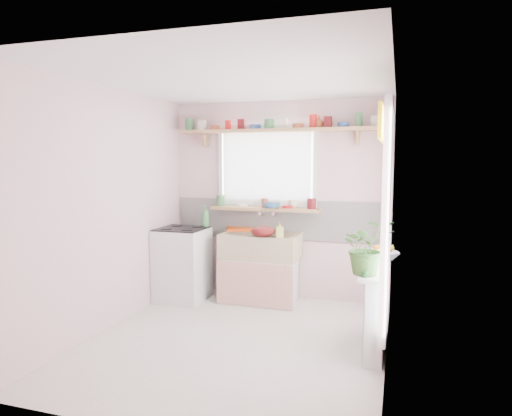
% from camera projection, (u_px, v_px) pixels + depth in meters
% --- Properties ---
extents(room, '(3.20, 3.20, 3.20)m').
position_uv_depth(room, '(321.00, 196.00, 4.92)').
color(room, silver).
rests_on(room, ground).
extents(sink_unit, '(0.95, 0.65, 1.11)m').
position_uv_depth(sink_unit, '(260.00, 267.00, 5.67)').
color(sink_unit, white).
rests_on(sink_unit, ground).
extents(cooker, '(0.58, 0.58, 0.93)m').
position_uv_depth(cooker, '(183.00, 264.00, 5.72)').
color(cooker, white).
rests_on(cooker, ground).
extents(radiator_ledge, '(0.22, 0.95, 0.78)m').
position_uv_depth(radiator_ledge, '(376.00, 308.00, 4.21)').
color(radiator_ledge, white).
rests_on(radiator_ledge, ground).
extents(windowsill, '(1.40, 0.22, 0.04)m').
position_uv_depth(windowsill, '(265.00, 209.00, 5.78)').
color(windowsill, tan).
rests_on(windowsill, room).
extents(pine_shelf, '(2.52, 0.24, 0.04)m').
position_uv_depth(pine_shelf, '(276.00, 130.00, 5.62)').
color(pine_shelf, tan).
rests_on(pine_shelf, room).
extents(shelf_crockery, '(2.47, 0.11, 0.12)m').
position_uv_depth(shelf_crockery, '(276.00, 124.00, 5.61)').
color(shelf_crockery, '#3F7F4C').
rests_on(shelf_crockery, pine_shelf).
extents(sill_crockery, '(1.35, 0.11, 0.12)m').
position_uv_depth(sill_crockery, '(265.00, 203.00, 5.77)').
color(sill_crockery, '#3F7F4C').
rests_on(sill_crockery, windowsill).
extents(dish_tray, '(0.44, 0.39, 0.04)m').
position_uv_depth(dish_tray, '(241.00, 229.00, 5.92)').
color(dish_tray, '#EB5314').
rests_on(dish_tray, sink_unit).
extents(colander, '(0.38, 0.38, 0.13)m').
position_uv_depth(colander, '(263.00, 231.00, 5.41)').
color(colander, '#5D0F11').
rests_on(colander, sink_unit).
extents(jade_plant, '(0.54, 0.51, 0.48)m').
position_uv_depth(jade_plant, '(367.00, 247.00, 3.89)').
color(jade_plant, '#356026').
rests_on(jade_plant, radiator_ledge).
extents(fruit_bowl, '(0.40, 0.40, 0.08)m').
position_uv_depth(fruit_bowl, '(382.00, 255.00, 4.53)').
color(fruit_bowl, silver).
rests_on(fruit_bowl, radiator_ledge).
extents(herb_pot, '(0.12, 0.09, 0.22)m').
position_uv_depth(herb_pot, '(364.00, 265.00, 3.80)').
color(herb_pot, '#245A25').
rests_on(herb_pot, radiator_ledge).
extents(soap_bottle_sink, '(0.11, 0.12, 0.19)m').
position_uv_depth(soap_bottle_sink, '(279.00, 229.00, 5.35)').
color(soap_bottle_sink, '#CCC15A').
rests_on(soap_bottle_sink, sink_unit).
extents(sill_cup, '(0.16, 0.16, 0.10)m').
position_uv_depth(sill_cup, '(293.00, 204.00, 5.72)').
color(sill_cup, white).
rests_on(sill_cup, windowsill).
extents(sill_bowl, '(0.24, 0.24, 0.07)m').
position_uv_depth(sill_bowl, '(271.00, 205.00, 5.68)').
color(sill_bowl, teal).
rests_on(sill_bowl, windowsill).
extents(shelf_vase, '(0.15, 0.15, 0.15)m').
position_uv_depth(shelf_vase, '(318.00, 122.00, 5.52)').
color(shelf_vase, '#B65E38').
rests_on(shelf_vase, pine_shelf).
extents(cooker_bottle, '(0.14, 0.14, 0.27)m').
position_uv_depth(cooker_bottle, '(205.00, 216.00, 5.80)').
color(cooker_bottle, '#458A4F').
rests_on(cooker_bottle, cooker).
extents(fruit, '(0.20, 0.14, 0.10)m').
position_uv_depth(fruit, '(383.00, 249.00, 4.53)').
color(fruit, orange).
rests_on(fruit, fruit_bowl).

